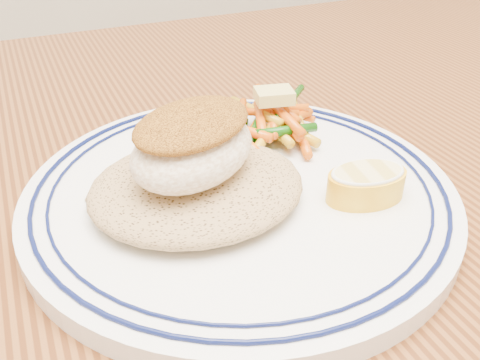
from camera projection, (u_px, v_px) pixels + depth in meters
name	position (u px, v px, depth m)	size (l,w,h in m)	color
dining_table	(196.00, 305.00, 0.42)	(1.50, 0.90, 0.75)	#502710
plate	(240.00, 193.00, 0.37)	(0.30, 0.30, 0.02)	white
rice_pilaf	(197.00, 183.00, 0.35)	(0.14, 0.12, 0.03)	#A17F50
fish_fillet	(193.00, 143.00, 0.33)	(0.11, 0.10, 0.05)	white
vegetable_pile	(267.00, 124.00, 0.42)	(0.10, 0.11, 0.03)	#D7550A
butter_pat	(274.00, 96.00, 0.41)	(0.03, 0.02, 0.01)	#D8C86A
lemon_wedge	(366.00, 183.00, 0.35)	(0.06, 0.06, 0.02)	yellow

